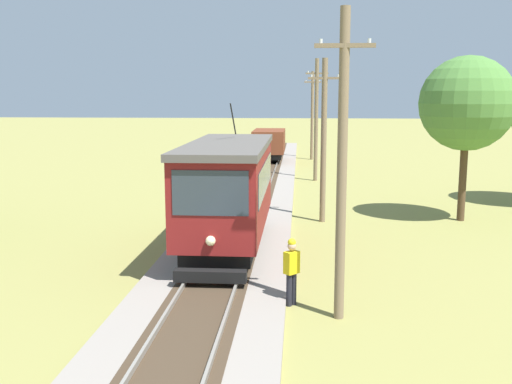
# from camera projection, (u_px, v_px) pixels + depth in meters

# --- Properties ---
(red_tram) EXTENTS (2.60, 8.54, 4.79)m
(red_tram) POSITION_uv_depth(u_px,v_px,m) (228.00, 190.00, 19.93)
(red_tram) COLOR maroon
(red_tram) RESTS_ON rail_right
(freight_car) EXTENTS (2.40, 5.20, 2.31)m
(freight_car) POSITION_uv_depth(u_px,v_px,m) (269.00, 144.00, 46.19)
(freight_car) COLOR brown
(freight_car) RESTS_ON rail_right
(utility_pole_near_tram) EXTENTS (1.40, 0.41, 7.41)m
(utility_pole_near_tram) POSITION_uv_depth(u_px,v_px,m) (342.00, 163.00, 13.88)
(utility_pole_near_tram) COLOR #7A664C
(utility_pole_near_tram) RESTS_ON ground
(utility_pole_mid) EXTENTS (1.40, 0.34, 6.90)m
(utility_pole_mid) POSITION_uv_depth(u_px,v_px,m) (324.00, 139.00, 24.74)
(utility_pole_mid) COLOR #7A664C
(utility_pole_mid) RESTS_ON ground
(utility_pole_far) EXTENTS (1.40, 0.28, 7.58)m
(utility_pole_far) POSITION_uv_depth(u_px,v_px,m) (316.00, 119.00, 36.55)
(utility_pole_far) COLOR #7A664C
(utility_pole_far) RESTS_ON ground
(utility_pole_distant) EXTENTS (1.40, 0.44, 7.26)m
(utility_pole_distant) POSITION_uv_depth(u_px,v_px,m) (312.00, 115.00, 48.68)
(utility_pole_distant) COLOR #7A664C
(utility_pole_distant) RESTS_ON ground
(track_worker) EXTENTS (0.44, 0.44, 1.78)m
(track_worker) POSITION_uv_depth(u_px,v_px,m) (292.00, 269.00, 15.11)
(track_worker) COLOR black
(track_worker) RESTS_ON ground
(tree_left_near) EXTENTS (3.99, 3.99, 7.03)m
(tree_left_near) POSITION_uv_depth(u_px,v_px,m) (467.00, 104.00, 24.68)
(tree_left_near) COLOR #4C3823
(tree_left_near) RESTS_ON ground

